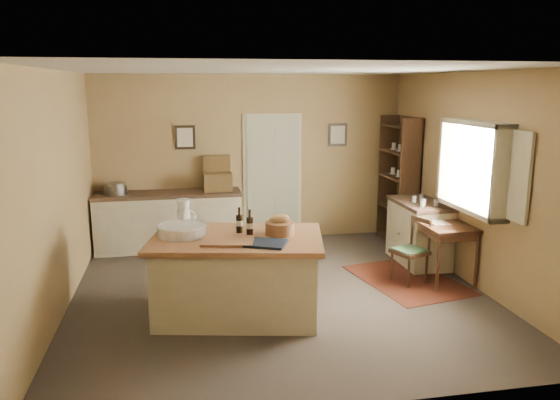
{
  "coord_description": "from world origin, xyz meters",
  "views": [
    {
      "loc": [
        -1.18,
        -6.26,
        2.53
      ],
      "look_at": [
        0.04,
        0.15,
        1.15
      ],
      "focal_mm": 35.0,
      "sensor_mm": 36.0,
      "label": 1
    }
  ],
  "objects_px": {
    "sideboard": "(169,219)",
    "writing_desk": "(442,229)",
    "desk_chair": "(410,252)",
    "work_island": "(236,273)",
    "shelving_unit": "(401,181)",
    "right_cabinet": "(419,232)"
  },
  "relations": [
    {
      "from": "sideboard",
      "to": "writing_desk",
      "type": "relative_size",
      "value": 2.29
    },
    {
      "from": "sideboard",
      "to": "desk_chair",
      "type": "bearing_deg",
      "value": -34.76
    },
    {
      "from": "work_island",
      "to": "desk_chair",
      "type": "relative_size",
      "value": 2.48
    },
    {
      "from": "work_island",
      "to": "shelving_unit",
      "type": "bearing_deg",
      "value": 51.02
    },
    {
      "from": "sideboard",
      "to": "shelving_unit",
      "type": "bearing_deg",
      "value": -4.91
    },
    {
      "from": "work_island",
      "to": "shelving_unit",
      "type": "relative_size",
      "value": 1.01
    },
    {
      "from": "sideboard",
      "to": "right_cabinet",
      "type": "relative_size",
      "value": 2.07
    },
    {
      "from": "work_island",
      "to": "right_cabinet",
      "type": "relative_size",
      "value": 1.89
    },
    {
      "from": "writing_desk",
      "to": "desk_chair",
      "type": "distance_m",
      "value": 0.54
    },
    {
      "from": "right_cabinet",
      "to": "work_island",
      "type": "bearing_deg",
      "value": -154.35
    },
    {
      "from": "shelving_unit",
      "to": "writing_desk",
      "type": "bearing_deg",
      "value": -95.05
    },
    {
      "from": "writing_desk",
      "to": "desk_chair",
      "type": "xyz_separation_m",
      "value": [
        -0.47,
        -0.08,
        -0.26
      ]
    },
    {
      "from": "writing_desk",
      "to": "right_cabinet",
      "type": "distance_m",
      "value": 0.7
    },
    {
      "from": "desk_chair",
      "to": "right_cabinet",
      "type": "relative_size",
      "value": 0.76
    },
    {
      "from": "desk_chair",
      "to": "shelving_unit",
      "type": "xyz_separation_m",
      "value": [
        0.62,
        1.81,
        0.6
      ]
    },
    {
      "from": "right_cabinet",
      "to": "writing_desk",
      "type": "bearing_deg",
      "value": -89.98
    },
    {
      "from": "work_island",
      "to": "sideboard",
      "type": "distance_m",
      "value": 2.83
    },
    {
      "from": "work_island",
      "to": "desk_chair",
      "type": "height_order",
      "value": "work_island"
    },
    {
      "from": "writing_desk",
      "to": "desk_chair",
      "type": "height_order",
      "value": "desk_chair"
    },
    {
      "from": "right_cabinet",
      "to": "shelving_unit",
      "type": "height_order",
      "value": "shelving_unit"
    },
    {
      "from": "work_island",
      "to": "writing_desk",
      "type": "bearing_deg",
      "value": 25.24
    },
    {
      "from": "writing_desk",
      "to": "right_cabinet",
      "type": "xyz_separation_m",
      "value": [
        -0.0,
        0.67,
        -0.22
      ]
    }
  ]
}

